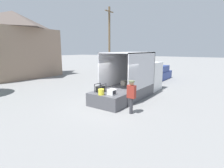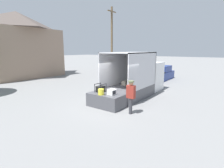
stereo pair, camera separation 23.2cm
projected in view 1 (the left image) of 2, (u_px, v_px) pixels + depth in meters
ground_plane at (112, 104)px, 10.99m from camera, size 160.00×160.00×0.00m
box_truck at (139, 80)px, 13.73m from camera, size 6.13×2.26×3.19m
tailgate_deck at (106, 100)px, 10.41m from camera, size 1.26×2.14×0.81m
microwave at (112, 92)px, 10.05m from camera, size 0.46×0.39×0.31m
portable_generator at (101, 89)px, 10.69m from camera, size 0.61×0.47×0.51m
orange_bucket at (101, 92)px, 9.99m from camera, size 0.34×0.34×0.34m
worker_person at (131, 94)px, 9.12m from camera, size 0.32×0.44×1.78m
pickup_truck_blue at (157, 74)px, 19.85m from camera, size 5.05×1.81×1.56m
house_backdrop at (16, 44)px, 21.14m from camera, size 8.96×6.58×7.84m
utility_pole at (109, 40)px, 24.41m from camera, size 1.80×0.28×9.07m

